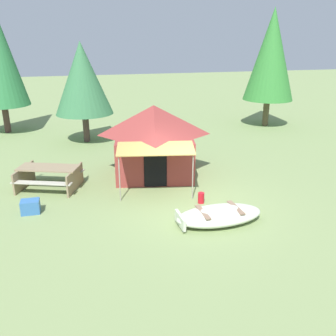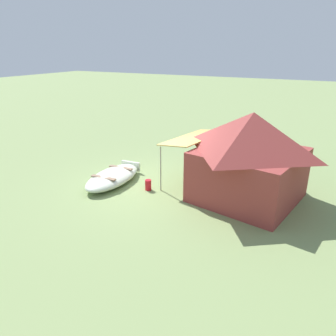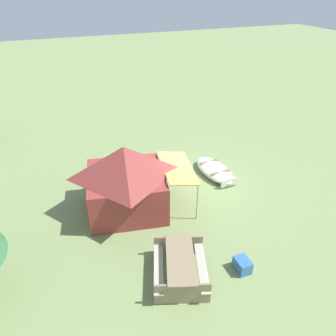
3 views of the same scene
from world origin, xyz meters
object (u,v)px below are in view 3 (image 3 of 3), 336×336
Objects in this scene: beached_rowboat at (215,170)px; fuel_can at (188,178)px; picnic_table at (180,265)px; cooler_box at (242,265)px; canvas_cabin_tent at (126,178)px.

beached_rowboat reaches higher than fuel_can.
cooler_box is at bearing -104.21° from picnic_table.
beached_rowboat is 0.58× the size of canvas_cabin_tent.
fuel_can is (0.84, -2.83, -1.15)m from canvas_cabin_tent.
beached_rowboat is at bearing -20.22° from cooler_box.
fuel_can is (-0.06, 1.30, -0.05)m from beached_rowboat.
fuel_can is at bearing -73.51° from canvas_cabin_tent.
beached_rowboat is 1.30m from fuel_can.
cooler_box is (-4.13, -2.28, -1.12)m from canvas_cabin_tent.
beached_rowboat is 1.05× the size of picnic_table.
canvas_cabin_tent is 3.17m from fuel_can.
cooler_box is at bearing -151.16° from canvas_cabin_tent.
cooler_box is at bearing 159.78° from beached_rowboat.
picnic_table is at bearing 141.56° from beached_rowboat.
picnic_table reaches higher than beached_rowboat.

